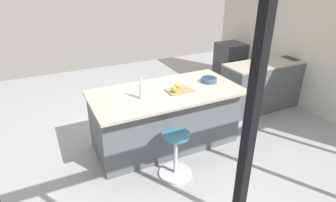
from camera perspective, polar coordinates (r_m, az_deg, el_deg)
The scene contains 12 objects.
ground_plane at distance 4.54m, azimuth -2.44°, elevation -8.03°, with size 8.14×8.14×0.00m, color gray.
window_panel_rear at distance 2.08m, azimuth 27.23°, elevation -10.53°, with size 6.26×0.12×2.62m.
interior_partition_left at distance 5.91m, azimuth 26.89°, elevation 11.14°, with size 0.15×5.13×2.62m.
sink_cabinet at distance 6.00m, azimuth 21.82°, elevation 3.71°, with size 2.47×0.60×1.20m.
oven_range at distance 7.08m, azimuth 12.56°, elevation 7.92°, with size 0.60×0.61×0.89m.
kitchen_island at distance 4.23m, azimuth -0.58°, elevation -3.36°, with size 2.17×1.10×0.92m.
stool_by_window at distance 3.69m, azimuth 1.56°, elevation -11.10°, with size 0.44×0.44×0.64m.
cutting_board at distance 3.99m, azimuth 2.29°, elevation 2.20°, with size 0.36×0.24×0.02m, color olive.
apple_yellow at distance 4.03m, azimuth 1.93°, elevation 3.29°, with size 0.09×0.09×0.09m, color gold.
apple_green at distance 3.88m, azimuth 1.28°, elevation 2.36°, with size 0.08×0.08×0.08m, color #609E2D.
water_bottle at distance 3.72m, azimuth -5.43°, elevation 2.21°, with size 0.06×0.06×0.31m.
fruit_bowl at distance 4.35m, azimuth 8.37°, elevation 4.35°, with size 0.24×0.24×0.07m.
Camera 1 is at (1.49, 3.48, 2.49)m, focal length 29.84 mm.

